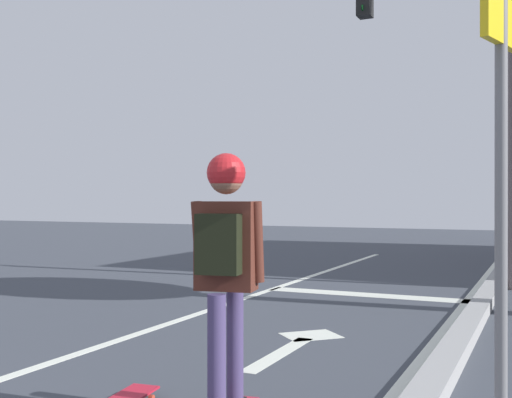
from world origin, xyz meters
TOP-DOWN VIEW (x-y plane):
  - lane_line_center at (0.37, 6.00)m, footprint 0.12×20.00m
  - lane_line_curbside at (3.27, 6.00)m, footprint 0.12×20.00m
  - stop_bar at (1.90, 9.37)m, footprint 3.05×0.40m
  - lane_arrow_stem at (2.05, 5.60)m, footprint 0.16×1.40m
  - lane_arrow_head at (2.05, 6.45)m, footprint 0.71×0.71m
  - curb_strip at (3.52, 6.00)m, footprint 0.24×24.00m
  - skater at (2.48, 3.69)m, footprint 0.45×0.61m
  - traffic_signal_mast at (2.75, 10.87)m, footprint 4.81×0.34m
  - street_sign_post at (4.07, 3.54)m, footprint 0.16×0.43m

SIDE VIEW (x-z plane):
  - lane_line_center at x=0.37m, z-range 0.00..0.01m
  - lane_line_curbside at x=3.27m, z-range 0.00..0.01m
  - stop_bar at x=1.90m, z-range 0.00..0.01m
  - lane_arrow_stem at x=2.05m, z-range 0.00..0.01m
  - lane_arrow_head at x=2.05m, z-range 0.00..0.01m
  - curb_strip at x=3.52m, z-range 0.00..0.14m
  - skater at x=2.48m, z-range 0.30..1.91m
  - street_sign_post at x=4.07m, z-range 0.38..2.95m
  - traffic_signal_mast at x=2.75m, z-range 1.05..6.48m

